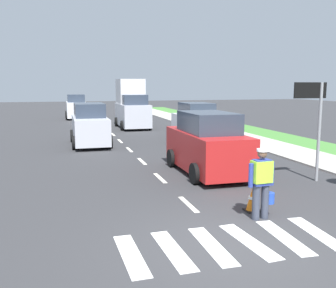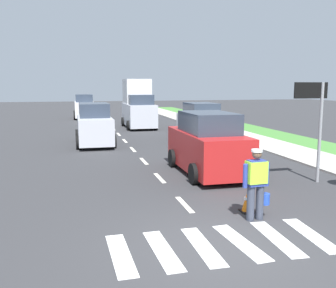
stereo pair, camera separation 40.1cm
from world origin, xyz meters
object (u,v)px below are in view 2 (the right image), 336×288
at_px(car_oncoming_third, 84,107).
at_px(car_parked_far, 200,123).
at_px(car_outgoing_ahead, 207,145).
at_px(lane_direction_sign, 315,108).
at_px(traffic_cone_near, 248,200).
at_px(road_worker, 257,181).
at_px(delivery_truck, 138,106).
at_px(car_oncoming_lead, 94,125).

relative_size(car_oncoming_third, car_parked_far, 1.02).
xyz_separation_m(car_outgoing_ahead, car_parked_far, (2.40, 7.91, -0.03)).
xyz_separation_m(lane_direction_sign, traffic_cone_near, (-3.25, -2.21, -2.11)).
bearing_deg(road_worker, delivery_truck, 88.31).
height_order(delivery_truck, car_oncoming_third, delivery_truck).
height_order(traffic_cone_near, car_parked_far, car_parked_far).
bearing_deg(car_parked_far, car_oncoming_third, 109.89).
distance_m(lane_direction_sign, car_parked_far, 10.01).
height_order(car_oncoming_third, car_oncoming_lead, car_oncoming_third).
relative_size(road_worker, traffic_cone_near, 2.79).
xyz_separation_m(lane_direction_sign, car_oncoming_lead, (-6.32, 9.80, -1.40)).
relative_size(lane_direction_sign, traffic_cone_near, 5.35).
bearing_deg(delivery_truck, road_worker, -91.69).
relative_size(traffic_cone_near, delivery_truck, 0.13).
bearing_deg(traffic_cone_near, car_outgoing_ahead, 84.25).
bearing_deg(car_parked_far, car_outgoing_ahead, -106.86).
relative_size(road_worker, car_oncoming_lead, 0.38).
distance_m(lane_direction_sign, car_oncoming_third, 27.07).
height_order(lane_direction_sign, traffic_cone_near, lane_direction_sign).
xyz_separation_m(delivery_truck, car_oncoming_lead, (-3.60, -7.55, -0.60)).
bearing_deg(car_oncoming_lead, car_outgoing_ahead, -65.85).
height_order(delivery_truck, car_oncoming_lead, delivery_truck).
height_order(traffic_cone_near, delivery_truck, delivery_truck).
bearing_deg(traffic_cone_near, lane_direction_sign, 34.27).
xyz_separation_m(traffic_cone_near, car_oncoming_third, (-3.11, 28.49, 0.75)).
bearing_deg(lane_direction_sign, car_outgoing_ahead, 144.78).
relative_size(delivery_truck, car_outgoing_ahead, 1.05).
bearing_deg(lane_direction_sign, car_oncoming_lead, 122.84).
bearing_deg(car_parked_far, road_worker, -102.85).
distance_m(road_worker, traffic_cone_near, 0.85).
bearing_deg(car_oncoming_lead, car_parked_far, 0.98).
distance_m(lane_direction_sign, car_oncoming_lead, 11.74).
bearing_deg(delivery_truck, lane_direction_sign, -81.07).
bearing_deg(delivery_truck, car_parked_far, -72.87).
xyz_separation_m(delivery_truck, car_outgoing_ahead, (-0.10, -15.36, -0.59)).
xyz_separation_m(car_outgoing_ahead, car_oncoming_lead, (-3.50, 7.80, -0.00)).
xyz_separation_m(car_oncoming_lead, car_parked_far, (5.89, 0.10, -0.02)).
bearing_deg(car_oncoming_third, car_outgoing_ahead, -81.73).
bearing_deg(car_outgoing_ahead, car_oncoming_third, 98.27).
bearing_deg(car_oncoming_lead, traffic_cone_near, -75.64).
relative_size(lane_direction_sign, car_outgoing_ahead, 0.73).
bearing_deg(traffic_cone_near, car_oncoming_lead, 104.36).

